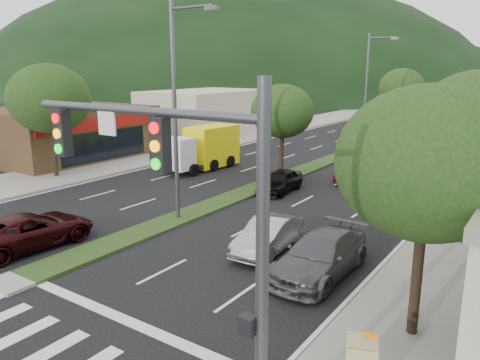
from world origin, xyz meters
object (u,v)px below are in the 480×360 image
Objects in this scene: motorhome at (456,149)px; tree_med_near at (282,111)px; car_queue_b at (321,255)px; streetlight_mid at (369,85)px; traffic_signal at (191,203)px; tree_r_a at (428,163)px; tree_l_a at (49,99)px; sedan_silver at (268,235)px; streetlight_near at (178,103)px; tree_r_b at (479,123)px; tree_med_far at (402,88)px; car_queue_a at (280,181)px; car_queue_e at (422,145)px; car_queue_d at (382,158)px; car_queue_c at (356,172)px; box_truck at (205,149)px; a_frame_sign at (361,359)px; suv_maroon at (31,230)px.

tree_med_near is at bearing -139.69° from motorhome.
streetlight_mid is at bearing 106.89° from car_queue_b.
car_queue_b is (-0.77, 7.76, -3.91)m from traffic_signal.
motorhome is at bearing 97.78° from tree_r_a.
traffic_signal is 0.97× the size of tree_l_a.
streetlight_mid is at bearing 97.26° from sedan_silver.
car_queue_b is (8.06, -1.78, -4.85)m from streetlight_near.
car_queue_b is at bearing -122.86° from tree_r_b.
tree_med_far is (-12.00, 40.00, 0.19)m from tree_r_a.
tree_r_a is at bearing -67.87° from streetlight_mid.
car_queue_e is (3.77, 17.46, 0.09)m from car_queue_a.
streetlight_near is 1.95× the size of car_queue_d.
car_queue_a is at bearing -117.09° from car_queue_c.
car_queue_c is 5.00m from car_queue_d.
car_queue_c is at bearing -163.51° from box_truck.
box_truck is 4.09× the size of a_frame_sign.
car_queue_d is at bearing -62.22° from streetlight_mid.
motorhome is (4.66, 1.07, 0.97)m from car_queue_d.
streetlight_near is 14.19m from a_frame_sign.
tree_med_near reaches higher than car_queue_a.
streetlight_near is (-11.79, -4.00, 0.55)m from tree_r_b.
streetlight_near is (-11.79, 4.00, 0.76)m from tree_r_a.
streetlight_near is at bearing 165.39° from sedan_silver.
car_queue_b is (-3.74, 2.22, -4.09)m from tree_r_a.
tree_med_far is 36.01m from streetlight_near.
motorhome is at bearing 15.20° from car_queue_d.
car_queue_b is at bearing -57.33° from car_queue_a.
tree_r_a is 1.51× the size of car_queue_e.
streetlight_mid is at bearing -88.93° from tree_med_far.
tree_r_a is 0.79× the size of motorhome.
traffic_signal is 22.66m from car_queue_c.
tree_r_a is 22.73m from motorhome.
tree_l_a is 23.11m from car_queue_d.
car_queue_a is (1.50, -28.76, -4.35)m from tree_med_far.
tree_r_a is 0.66× the size of streetlight_mid.
tree_med_near is at bearing 114.80° from traffic_signal.
suv_maroon is 16.32m from box_truck.
box_truck is at bearing -103.40° from tree_med_far.
tree_r_a reaches higher than car_queue_a.
tree_r_a is 8.00m from tree_r_b.
tree_l_a is at bearing 166.18° from sedan_silver.
tree_r_a reaches higher than car_queue_d.
streetlight_mid is (12.71, 23.00, 0.40)m from tree_l_a.
tree_r_b is at bearing -73.44° from car_queue_e.
car_queue_e is at bearing 86.27° from sedan_silver.
a_frame_sign is at bearing -91.92° from tree_r_b.
car_queue_c is at bearing 106.33° from car_queue_b.
box_truck reaches higher than suv_maroon.
a_frame_sign is (-0.37, -2.93, -4.00)m from tree_r_a.
tree_med_far is 1.37× the size of car_queue_b.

